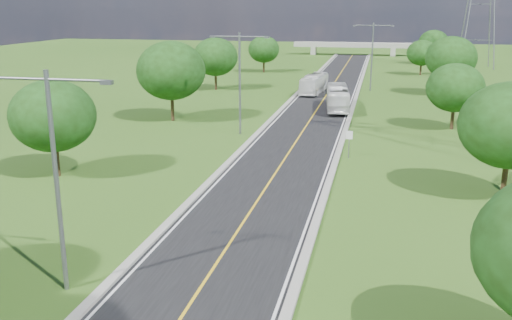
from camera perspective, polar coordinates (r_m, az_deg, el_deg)
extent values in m
plane|color=#2D5116|center=(70.76, 6.10, 4.98)|extent=(260.00, 260.00, 0.00)
cube|color=black|center=(76.63, 6.61, 5.78)|extent=(8.00, 150.00, 0.06)
cube|color=gray|center=(77.15, 3.46, 5.98)|extent=(0.50, 150.00, 0.22)
cube|color=gray|center=(76.32, 9.80, 5.68)|extent=(0.50, 150.00, 0.22)
cylinder|color=slate|center=(48.63, 9.28, 1.56)|extent=(0.08, 0.08, 2.40)
cube|color=white|center=(48.42, 9.32, 2.47)|extent=(0.55, 0.04, 0.70)
cube|color=gray|center=(150.69, 5.78, 10.84)|extent=(1.20, 3.00, 2.00)
cube|color=gray|center=(149.69, 13.53, 10.47)|extent=(1.20, 3.00, 2.00)
cube|color=gray|center=(149.74, 9.67, 11.29)|extent=(30.00, 3.00, 1.20)
cylinder|color=slate|center=(26.30, -19.29, -2.38)|extent=(0.22, 0.22, 10.00)
cylinder|color=slate|center=(26.13, -22.83, 7.53)|extent=(2.80, 0.12, 0.12)
cylinder|color=slate|center=(24.63, -17.43, 7.62)|extent=(2.80, 0.12, 0.12)
cube|color=slate|center=(24.03, -14.70, 7.52)|extent=(0.50, 0.25, 0.18)
cylinder|color=slate|center=(56.40, -1.63, 7.57)|extent=(0.22, 0.22, 10.00)
cylinder|color=slate|center=(56.32, -3.09, 12.25)|extent=(2.80, 0.12, 0.12)
cylinder|color=slate|center=(55.64, -0.24, 12.23)|extent=(2.80, 0.12, 0.12)
cube|color=slate|center=(56.68, -4.38, 12.19)|extent=(0.50, 0.25, 0.18)
cube|color=slate|center=(55.38, 1.10, 12.16)|extent=(0.50, 0.25, 0.18)
cylinder|color=slate|center=(87.56, 11.52, 10.04)|extent=(0.22, 0.22, 10.00)
cylinder|color=slate|center=(87.32, 10.74, 13.10)|extent=(2.80, 0.12, 0.12)
cylinder|color=slate|center=(87.27, 12.62, 13.00)|extent=(2.80, 0.12, 0.12)
cube|color=slate|center=(87.37, 9.86, 13.11)|extent=(0.50, 0.25, 0.18)
cube|color=slate|center=(87.28, 13.49, 12.91)|extent=(0.50, 0.25, 0.18)
cylinder|color=black|center=(45.46, -19.28, 0.11)|extent=(0.36, 0.36, 2.70)
ellipsoid|color=#18330D|center=(44.76, -19.65, 4.19)|extent=(6.30, 6.30, 5.36)
cylinder|color=black|center=(64.31, -8.36, 5.33)|extent=(0.36, 0.36, 3.24)
ellipsoid|color=#18330D|center=(63.75, -8.50, 8.84)|extent=(7.56, 7.56, 6.43)
cylinder|color=black|center=(87.48, -4.04, 7.96)|extent=(0.36, 0.36, 2.88)
ellipsoid|color=#18330D|center=(87.10, -4.09, 10.25)|extent=(6.72, 6.72, 5.71)
cylinder|color=black|center=(110.05, 0.78, 9.41)|extent=(0.36, 0.36, 2.52)
ellipsoid|color=#18330D|center=(109.77, 0.79, 11.01)|extent=(5.88, 5.88, 5.00)
cylinder|color=black|center=(41.64, 23.61, -1.55)|extent=(0.36, 0.36, 2.88)
ellipsoid|color=#18330D|center=(40.84, 24.13, 3.19)|extent=(6.72, 6.72, 5.71)
cylinder|color=black|center=(62.70, 19.05, 4.06)|extent=(0.36, 0.36, 2.52)
ellipsoid|color=#18330D|center=(62.22, 19.30, 6.84)|extent=(5.88, 5.88, 5.00)
cylinder|color=black|center=(86.45, 18.72, 7.17)|extent=(0.36, 0.36, 3.06)
ellipsoid|color=#18330D|center=(86.05, 18.93, 9.63)|extent=(7.14, 7.14, 6.07)
cylinder|color=black|center=(110.03, 16.15, 8.77)|extent=(0.36, 0.36, 2.34)
ellipsoid|color=#18330D|center=(109.77, 16.26, 10.25)|extent=(5.46, 5.46, 4.64)
cylinder|color=black|center=(130.12, 17.21, 9.70)|extent=(0.36, 0.36, 2.70)
ellipsoid|color=#18330D|center=(129.88, 17.33, 11.14)|extent=(6.30, 6.30, 5.36)
imported|color=silver|center=(70.81, 8.15, 6.18)|extent=(3.60, 10.79, 2.95)
imported|color=white|center=(83.91, 5.84, 7.59)|extent=(3.21, 9.97, 2.73)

